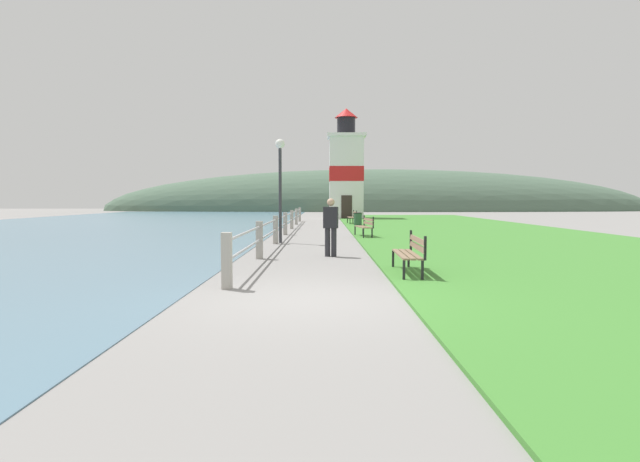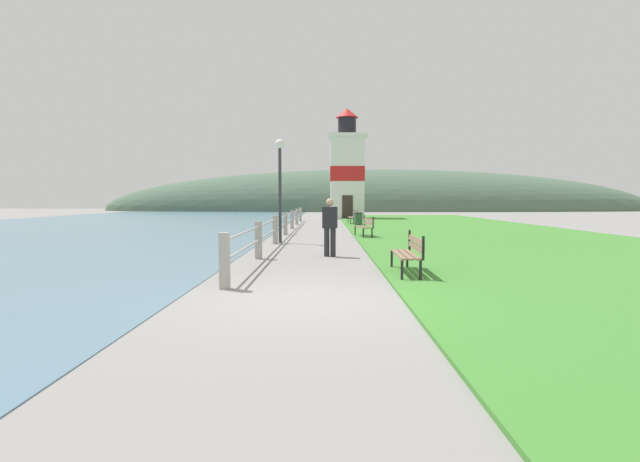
% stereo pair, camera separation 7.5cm
% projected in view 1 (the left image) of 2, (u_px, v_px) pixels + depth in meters
% --- Properties ---
extents(ground_plane, '(160.00, 160.00, 0.00)m').
position_uv_depth(ground_plane, '(307.00, 300.00, 8.33)').
color(ground_plane, gray).
extents(grass_verge, '(12.00, 51.84, 0.06)m').
position_uv_depth(grass_verge, '(467.00, 231.00, 25.52)').
color(grass_verge, '#428433').
rests_on(grass_verge, ground_plane).
extents(water_strip, '(24.00, 82.95, 0.01)m').
position_uv_depth(water_strip, '(44.00, 232.00, 25.68)').
color(water_strip, slate).
rests_on(water_strip, ground_plane).
extents(seawall_railing, '(0.18, 28.56, 1.06)m').
position_uv_depth(seawall_railing, '(285.00, 222.00, 23.46)').
color(seawall_railing, '#A8A399').
rests_on(seawall_railing, ground_plane).
extents(park_bench_near, '(0.52, 1.96, 0.94)m').
position_uv_depth(park_bench_near, '(411.00, 251.00, 10.97)').
color(park_bench_near, '#846B51').
rests_on(park_bench_near, ground_plane).
extents(park_bench_midway, '(0.72, 1.86, 0.94)m').
position_uv_depth(park_bench_midway, '(365.00, 225.00, 21.78)').
color(park_bench_midway, '#846B51').
rests_on(park_bench_midway, ground_plane).
extents(park_bench_far, '(0.56, 1.83, 0.94)m').
position_uv_depth(park_bench_far, '(353.00, 216.00, 33.23)').
color(park_bench_far, '#846B51').
rests_on(park_bench_far, ground_plane).
extents(lighthouse, '(3.28, 3.28, 9.47)m').
position_uv_depth(lighthouse, '(346.00, 171.00, 43.14)').
color(lighthouse, white).
rests_on(lighthouse, ground_plane).
extents(person_strolling, '(0.45, 0.29, 1.70)m').
position_uv_depth(person_strolling, '(331.00, 225.00, 14.55)').
color(person_strolling, '#28282D').
rests_on(person_strolling, ground_plane).
extents(trash_bin, '(0.54, 0.54, 0.84)m').
position_uv_depth(trash_bin, '(358.00, 219.00, 31.11)').
color(trash_bin, '#2D5138').
rests_on(trash_bin, ground_plane).
extents(lamp_post, '(0.36, 0.36, 3.96)m').
position_uv_depth(lamp_post, '(280.00, 171.00, 18.98)').
color(lamp_post, '#333338').
rests_on(lamp_post, ground_plane).
extents(distant_hillside, '(80.00, 16.00, 12.00)m').
position_uv_depth(distant_hillside, '(377.00, 211.00, 72.70)').
color(distant_hillside, '#4C6651').
rests_on(distant_hillside, ground_plane).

